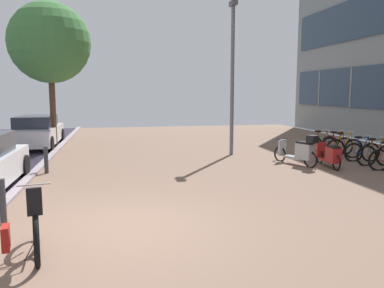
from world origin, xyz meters
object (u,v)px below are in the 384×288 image
bicycle_foreground (34,229)px  scooter_near (301,151)px  bicycle_rack_05 (337,146)px  bicycle_rack_03 (362,152)px  street_tree (50,43)px  bollard_far (46,160)px  bicycle_rack_04 (344,148)px  lamp_post (232,71)px  bicycle_rack_02 (376,155)px  parked_car_far (36,132)px  bollard_near (3,202)px  scooter_mid (330,155)px  bicycle_rack_06 (322,143)px

bicycle_foreground → scooter_near: bicycle_foreground is taller
bicycle_rack_05 → bicycle_rack_03: bearing=-90.7°
street_tree → bollard_far: (0.62, -5.85, -4.07)m
bicycle_rack_04 → lamp_post: size_ratio=0.25×
bicycle_rack_02 → bicycle_foreground: bearing=-151.2°
parked_car_far → bollard_far: 6.28m
bicycle_rack_03 → scooter_near: 2.47m
bollard_far → scooter_near: bearing=-2.3°
bicycle_rack_02 → bollard_near: (-10.41, -3.70, 0.08)m
bicycle_rack_05 → lamp_post: (-4.05, 0.71, 2.84)m
bicycle_rack_05 → scooter_mid: bearing=-125.9°
street_tree → bicycle_rack_02: bearing=-31.3°
scooter_near → street_tree: bearing=144.4°
bicycle_rack_05 → bollard_far: bearing=-171.8°
scooter_near → scooter_mid: scooter_near is taller
parked_car_far → bicycle_foreground: bearing=-79.6°
bicycle_rack_03 → scooter_near: bearing=-174.1°
bicycle_foreground → bollard_far: bearing=97.8°
bicycle_rack_06 → street_tree: (-10.87, 3.55, 4.15)m
parked_car_far → bicycle_rack_05: bearing=-21.2°
bicycle_rack_02 → bicycle_rack_03: (0.03, 0.79, -0.01)m
bicycle_rack_05 → bollard_near: size_ratio=1.56×
scooter_mid → street_tree: (-9.36, 6.71, 4.08)m
bicycle_rack_04 → parked_car_far: parked_car_far is taller
bicycle_rack_03 → bollard_near: 11.36m
bicycle_rack_06 → bollard_far: (-10.25, -2.30, 0.07)m
bicycle_rack_03 → lamp_post: (-4.03, 2.29, 2.84)m
street_tree → bicycle_rack_05: bearing=-21.4°
scooter_mid → bollard_far: size_ratio=2.15×
bicycle_rack_03 → bollard_far: bearing=179.6°
bollard_near → bollard_far: 4.55m
scooter_near → street_tree: street_tree is taller
scooter_mid → bollard_far: bollard_far is taller
bicycle_rack_03 → scooter_mid: bearing=-155.0°
bicycle_rack_02 → scooter_mid: 1.66m
scooter_mid → lamp_post: 4.76m
bicycle_rack_06 → scooter_near: 3.47m
bicycle_rack_04 → bollard_near: bearing=-152.8°
bicycle_foreground → street_tree: bearing=96.9°
bicycle_rack_05 → lamp_post: 5.00m
bicycle_rack_06 → parked_car_far: 12.27m
parked_car_far → lamp_post: bearing=-26.5°
bicycle_rack_04 → street_tree: size_ratio=0.23×
bicycle_rack_05 → scooter_near: 3.08m
bicycle_rack_04 → bollard_near: 11.53m
scooter_mid → bollard_far: 8.79m
bicycle_rack_03 → bicycle_rack_04: (-0.18, 0.79, 0.02)m
scooter_near → bollard_near: bearing=-152.1°
bicycle_rack_04 → bicycle_rack_02: bearing=-84.6°
scooter_near → bicycle_foreground: bearing=-141.0°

